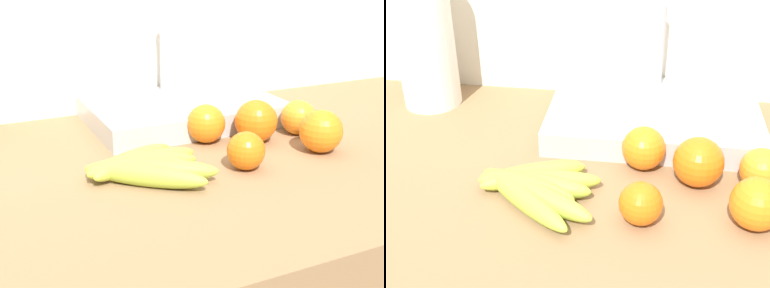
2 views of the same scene
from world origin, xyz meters
TOP-DOWN VIEW (x-y plane):
  - wall_back at (0.00, 0.39)m, footprint 2.33×0.06m
  - banana_bunch at (-0.01, -0.03)m, footprint 0.21×0.21m
  - orange_back_left at (0.25, 0.04)m, footprint 0.08×0.08m
  - orange_front at (0.16, -0.07)m, footprint 0.07×0.07m
  - orange_center at (0.35, 0.04)m, footprint 0.07×0.07m
  - orange_right at (0.33, -0.06)m, footprint 0.08×0.08m
  - orange_far_right at (0.16, 0.08)m, footprint 0.08×0.08m
  - paper_towel_roll at (-0.29, 0.27)m, footprint 0.12×0.12m
  - sink_basin at (0.18, 0.22)m, footprint 0.40×0.27m

SIDE VIEW (x-z plane):
  - wall_back at x=0.00m, z-range 0.00..1.30m
  - banana_bunch at x=-0.01m, z-range 0.85..0.89m
  - sink_basin at x=0.18m, z-range 0.77..0.99m
  - orange_front at x=0.16m, z-range 0.86..0.92m
  - orange_center at x=0.35m, z-range 0.86..0.93m
  - orange_far_right at x=0.16m, z-range 0.86..0.93m
  - orange_right at x=0.33m, z-range 0.86..0.93m
  - orange_back_left at x=0.25m, z-range 0.86..0.94m
  - paper_towel_roll at x=-0.29m, z-range 0.84..1.15m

